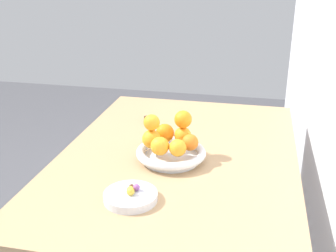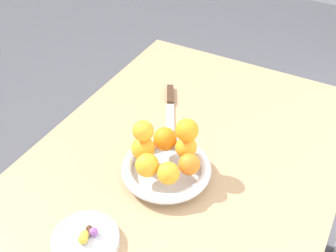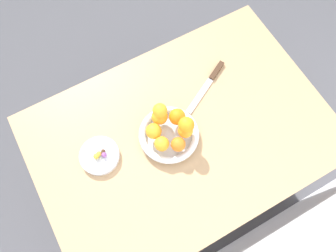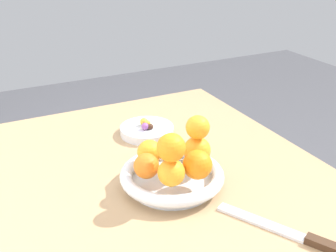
{
  "view_description": "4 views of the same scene",
  "coord_description": "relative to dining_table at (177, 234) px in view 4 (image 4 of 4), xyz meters",
  "views": [
    {
      "loc": [
        1.22,
        0.23,
        1.33
      ],
      "look_at": [
        0.01,
        -0.03,
        0.84
      ],
      "focal_mm": 45.0,
      "sensor_mm": 36.0,
      "label": 1
    },
    {
      "loc": [
        0.68,
        0.33,
        1.5
      ],
      "look_at": [
        0.01,
        -0.03,
        0.87
      ],
      "focal_mm": 45.0,
      "sensor_mm": 36.0,
      "label": 2
    },
    {
      "loc": [
        0.25,
        0.33,
        1.88
      ],
      "look_at": [
        0.06,
        -0.01,
        0.86
      ],
      "focal_mm": 35.0,
      "sensor_mm": 36.0,
      "label": 3
    },
    {
      "loc": [
        -0.63,
        0.33,
        1.23
      ],
      "look_at": [
        0.07,
        -0.01,
        0.87
      ],
      "focal_mm": 45.0,
      "sensor_mm": 36.0,
      "label": 4
    }
  ],
  "objects": [
    {
      "name": "orange_2",
      "position": [
        0.1,
        -0.04,
        0.16
      ],
      "size": [
        0.06,
        0.06,
        0.06
      ],
      "primitive_type": "sphere",
      "color": "orange",
      "rests_on": "fruit_bowl"
    },
    {
      "name": "orange_1",
      "position": [
        0.05,
        -0.08,
        0.16
      ],
      "size": [
        0.06,
        0.06,
        0.06
      ],
      "primitive_type": "sphere",
      "color": "orange",
      "rests_on": "fruit_bowl"
    },
    {
      "name": "orange_0",
      "position": [
        0.0,
        -0.04,
        0.16
      ],
      "size": [
        0.06,
        0.06,
        0.06
      ],
      "primitive_type": "sphere",
      "color": "orange",
      "rests_on": "fruit_bowl"
    },
    {
      "name": "candy_ball_5",
      "position": [
        0.31,
        -0.07,
        0.12
      ],
      "size": [
        0.02,
        0.02,
        0.02
      ],
      "primitive_type": "sphere",
      "color": "gold",
      "rests_on": "candy_dish"
    },
    {
      "name": "candy_ball_3",
      "position": [
        0.3,
        -0.07,
        0.12
      ],
      "size": [
        0.02,
        0.02,
        0.02
      ],
      "primitive_type": "sphere",
      "color": "gold",
      "rests_on": "candy_dish"
    },
    {
      "name": "fruit_bowl",
      "position": [
        0.05,
        -0.01,
        0.11
      ],
      "size": [
        0.22,
        0.22,
        0.04
      ],
      "color": "silver",
      "rests_on": "dining_table"
    },
    {
      "name": "orange_5",
      "position": [
        -0.0,
        0.01,
        0.16
      ],
      "size": [
        0.05,
        0.05,
        0.05
      ],
      "primitive_type": "sphere",
      "color": "orange",
      "rests_on": "fruit_bowl"
    },
    {
      "name": "dining_table",
      "position": [
        0.0,
        0.0,
        0.0
      ],
      "size": [
        1.1,
        0.76,
        0.74
      ],
      "color": "tan",
      "rests_on": "ground_plane"
    },
    {
      "name": "orange_3",
      "position": [
        0.1,
        0.02,
        0.15
      ],
      "size": [
        0.05,
        0.05,
        0.05
      ],
      "primitive_type": "sphere",
      "color": "orange",
      "rests_on": "fruit_bowl"
    },
    {
      "name": "candy_ball_0",
      "position": [
        0.29,
        -0.07,
        0.12
      ],
      "size": [
        0.01,
        0.01,
        0.01
      ],
      "primitive_type": "sphere",
      "color": "#472819",
      "rests_on": "candy_dish"
    },
    {
      "name": "orange_7",
      "position": [
        0.0,
        0.01,
        0.21
      ],
      "size": [
        0.06,
        0.06,
        0.06
      ],
      "primitive_type": "sphere",
      "color": "orange",
      "rests_on": "orange_5"
    },
    {
      "name": "candy_ball_4",
      "position": [
        0.29,
        -0.07,
        0.12
      ],
      "size": [
        0.01,
        0.01,
        0.01
      ],
      "primitive_type": "sphere",
      "color": "#472819",
      "rests_on": "candy_dish"
    },
    {
      "name": "candy_ball_1",
      "position": [
        0.29,
        -0.06,
        0.12
      ],
      "size": [
        0.02,
        0.02,
        0.02
      ],
      "primitive_type": "sphere",
      "color": "#8C4C99",
      "rests_on": "candy_dish"
    },
    {
      "name": "candy_ball_2",
      "position": [
        0.31,
        -0.06,
        0.12
      ],
      "size": [
        0.02,
        0.02,
        0.02
      ],
      "primitive_type": "sphere",
      "color": "gold",
      "rests_on": "candy_dish"
    },
    {
      "name": "orange_4",
      "position": [
        0.05,
        0.05,
        0.15
      ],
      "size": [
        0.05,
        0.05,
        0.05
      ],
      "primitive_type": "sphere",
      "color": "orange",
      "rests_on": "fruit_bowl"
    },
    {
      "name": "knife",
      "position": [
        -0.2,
        -0.14,
        0.09
      ],
      "size": [
        0.24,
        0.14,
        0.01
      ],
      "color": "#3F2819",
      "rests_on": "dining_table"
    },
    {
      "name": "candy_dish",
      "position": [
        0.3,
        -0.07,
        0.1
      ],
      "size": [
        0.14,
        0.14,
        0.02
      ],
      "primitive_type": "cylinder",
      "color": "silver",
      "rests_on": "dining_table"
    },
    {
      "name": "orange_6",
      "position": [
        0.05,
        -0.07,
        0.21
      ],
      "size": [
        0.05,
        0.05,
        0.05
      ],
      "primitive_type": "sphere",
      "color": "orange",
      "rests_on": "orange_1"
    }
  ]
}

